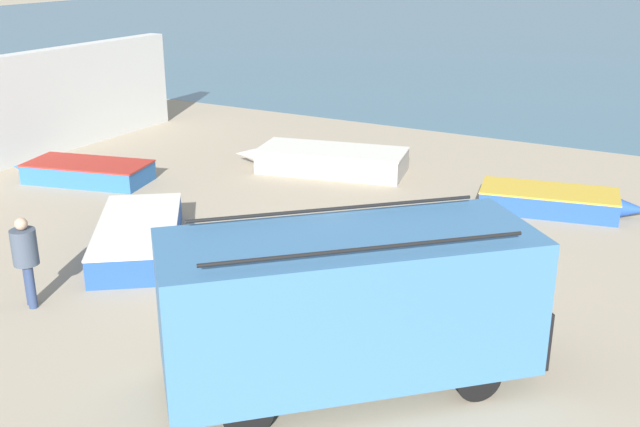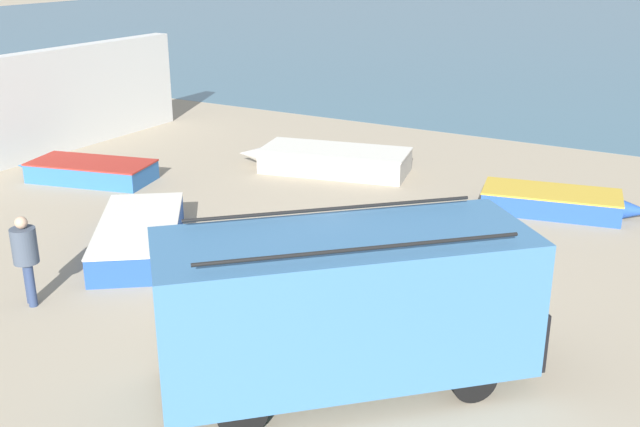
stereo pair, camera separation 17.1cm
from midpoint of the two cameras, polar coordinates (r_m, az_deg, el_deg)
The scene contains 7 objects.
ground_plane at distance 13.75m, azimuth -0.43°, elevation -5.04°, with size 200.00×200.00×0.00m, color tan.
parked_van at distance 10.18m, azimuth 2.52°, elevation -6.82°, with size 4.96×4.87×2.33m.
fishing_rowboat_0 at distance 17.90m, azimuth 17.78°, elevation 0.85°, with size 3.79×1.94×0.50m.
fishing_rowboat_1 at distance 20.29m, azimuth -17.02°, elevation 3.13°, with size 3.92×2.13×0.51m.
fishing_rowboat_3 at distance 20.18m, azimuth 0.99°, elevation 4.10°, with size 4.88×2.46×0.63m.
fishing_rowboat_4 at distance 15.49m, azimuth -13.24°, elevation -1.48°, with size 3.48×4.16×0.58m.
fisherman_0 at distance 13.35m, azimuth -21.19°, elevation -2.80°, with size 0.42×0.42×1.59m.
Camera 2 is at (6.40, -10.71, 5.77)m, focal length 42.00 mm.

